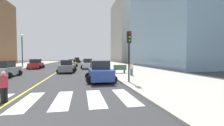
{
  "coord_description": "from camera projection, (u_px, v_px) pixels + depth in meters",
  "views": [
    {
      "loc": [
        3.74,
        -4.98,
        2.39
      ],
      "look_at": [
        10.26,
        28.47,
        1.01
      ],
      "focal_mm": 25.1,
      "sensor_mm": 36.0,
      "label": 1
    }
  ],
  "objects": [
    {
      "name": "car_white_seventh",
      "position": [
        88.0,
        64.0,
        31.25
      ],
      "size": [
        2.9,
        4.53,
        1.99
      ],
      "rotation": [
        0.0,
        0.0,
        3.1
      ],
      "color": "silver",
      "rests_on": "ground"
    },
    {
      "name": "car_silver_sixth",
      "position": [
        5.0,
        70.0,
        18.15
      ],
      "size": [
        2.75,
        4.33,
        1.91
      ],
      "rotation": [
        0.0,
        0.0,
        -0.03
      ],
      "color": "#B7B7BC",
      "rests_on": "ground"
    },
    {
      "name": "car_black_fifth",
      "position": [
        77.0,
        60.0,
        61.97
      ],
      "size": [
        3.0,
        4.71,
        2.08
      ],
      "rotation": [
        0.0,
        0.0,
        3.11
      ],
      "color": "black",
      "rests_on": "ground"
    },
    {
      "name": "parking_garage_concrete",
      "position": [
        134.0,
        32.0,
        75.2
      ],
      "size": [
        18.0,
        24.0,
        28.61
      ],
      "primitive_type": "cube",
      "color": "#B2ADA3",
      "rests_on": "ground"
    },
    {
      "name": "car_yellow_second",
      "position": [
        72.0,
        63.0,
        36.26
      ],
      "size": [
        2.53,
        4.05,
        1.8
      ],
      "rotation": [
        0.0,
        0.0,
        3.15
      ],
      "color": "gold",
      "rests_on": "ground"
    },
    {
      "name": "crosswalk_paint",
      "position": [
        9.0,
        102.0,
        8.19
      ],
      "size": [
        13.5,
        4.0,
        0.01
      ],
      "color": "silver",
      "rests_on": "ground"
    },
    {
      "name": "pedestrian_crossing",
      "position": [
        4.0,
        86.0,
        8.05
      ],
      "size": [
        0.4,
        0.4,
        1.63
      ],
      "rotation": [
        0.0,
        0.0,
        0.86
      ],
      "color": "black",
      "rests_on": "ground"
    },
    {
      "name": "street_lamp",
      "position": [
        22.0,
        48.0,
        31.95
      ],
      "size": [
        0.44,
        0.44,
        6.81
      ],
      "color": "#38383D",
      "rests_on": "sidewalk_kerb_west"
    },
    {
      "name": "pedestrian_waiting_east",
      "position": [
        132.0,
        68.0,
        18.78
      ],
      "size": [
        0.4,
        0.4,
        1.63
      ],
      "rotation": [
        0.0,
        0.0,
        5.42
      ],
      "color": "slate",
      "rests_on": "sidewalk_kerb_east"
    },
    {
      "name": "lane_divider_paint",
      "position": [
        68.0,
        65.0,
        43.49
      ],
      "size": [
        0.16,
        80.0,
        0.01
      ],
      "primitive_type": "cube",
      "color": "yellow",
      "rests_on": "ground"
    },
    {
      "name": "car_blue_third",
      "position": [
        100.0,
        72.0,
        15.16
      ],
      "size": [
        2.82,
        4.49,
        2.0
      ],
      "rotation": [
        0.0,
        0.0,
        3.15
      ],
      "color": "#2D479E",
      "rests_on": "ground"
    },
    {
      "name": "sidewalk_kerb_east",
      "position": [
        133.0,
        70.0,
        26.21
      ],
      "size": [
        10.0,
        120.0,
        0.15
      ],
      "primitive_type": "cube",
      "color": "#B2ADA3",
      "rests_on": "ground"
    },
    {
      "name": "car_red_nearest",
      "position": [
        36.0,
        64.0,
        30.87
      ],
      "size": [
        2.7,
        4.31,
        1.92
      ],
      "rotation": [
        0.0,
        0.0,
        0.01
      ],
      "color": "red",
      "rests_on": "ground"
    },
    {
      "name": "fire_hydrant",
      "position": [
        107.0,
        67.0,
        28.01
      ],
      "size": [
        0.26,
        0.26,
        0.89
      ],
      "color": "red",
      "rests_on": "sidewalk_kerb_east"
    },
    {
      "name": "car_gray_fourth",
      "position": [
        67.0,
        67.0,
        23.52
      ],
      "size": [
        2.76,
        4.32,
        1.89
      ],
      "rotation": [
        0.0,
        0.0,
        3.1
      ],
      "color": "slate",
      "rests_on": "ground"
    },
    {
      "name": "park_bench",
      "position": [
        120.0,
        69.0,
        21.35
      ],
      "size": [
        1.8,
        0.57,
        1.12
      ],
      "rotation": [
        0.0,
        0.0,
        1.58
      ],
      "color": "#33603D",
      "rests_on": "sidewalk_kerb_east"
    },
    {
      "name": "traffic_light_near_corner",
      "position": [
        129.0,
        46.0,
        13.76
      ],
      "size": [
        0.36,
        0.41,
        4.45
      ],
      "rotation": [
        0.0,
        0.0,
        3.14
      ],
      "color": "black",
      "rests_on": "sidewalk_kerb_east"
    }
  ]
}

